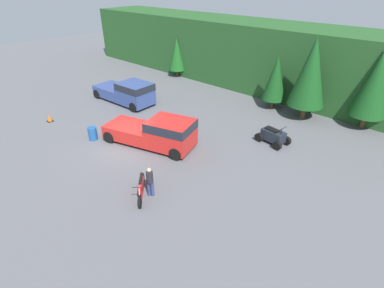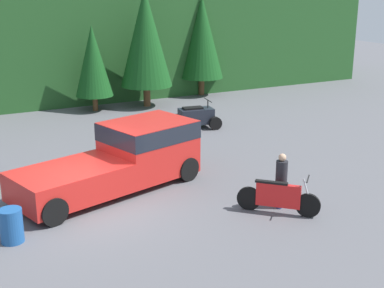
{
  "view_description": "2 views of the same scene",
  "coord_description": "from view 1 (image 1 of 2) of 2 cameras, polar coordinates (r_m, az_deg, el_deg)",
  "views": [
    {
      "loc": [
        14.47,
        -9.73,
        9.64
      ],
      "look_at": [
        4.17,
        1.6,
        0.95
      ],
      "focal_mm": 28.0,
      "sensor_mm": 36.0,
      "label": 1
    },
    {
      "loc": [
        -3.7,
        -14.04,
        6.28
      ],
      "look_at": [
        4.17,
        1.6,
        0.95
      ],
      "focal_mm": 50.0,
      "sensor_mm": 36.0,
      "label": 2
    }
  ],
  "objects": [
    {
      "name": "ground_plane",
      "position": [
        19.92,
        -12.06,
        -0.07
      ],
      "size": [
        80.0,
        80.0,
        0.0
      ],
      "primitive_type": "plane",
      "color": "#5B5B60"
    },
    {
      "name": "hillside_backdrop",
      "position": [
        30.27,
        13.11,
        16.07
      ],
      "size": [
        44.0,
        6.0,
        5.89
      ],
      "color": "#235123",
      "rests_on": "ground_plane"
    },
    {
      "name": "tree_left",
      "position": [
        32.81,
        -2.89,
        16.73
      ],
      "size": [
        1.77,
        1.77,
        4.02
      ],
      "color": "brown",
      "rests_on": "ground_plane"
    },
    {
      "name": "tree_mid_left",
      "position": [
        25.07,
        15.66,
        11.98
      ],
      "size": [
        1.88,
        1.88,
        4.27
      ],
      "color": "brown",
      "rests_on": "ground_plane"
    },
    {
      "name": "tree_mid_right",
      "position": [
        23.54,
        21.69,
        12.58
      ],
      "size": [
        2.66,
        2.66,
        6.06
      ],
      "color": "brown",
      "rests_on": "ground_plane"
    },
    {
      "name": "tree_right",
      "position": [
        23.85,
        31.49,
        9.82
      ],
      "size": [
        2.46,
        2.46,
        5.58
      ],
      "color": "brown",
      "rests_on": "ground_plane"
    },
    {
      "name": "pickup_truck_red",
      "position": [
        18.95,
        -6.54,
        2.34
      ],
      "size": [
        6.31,
        3.78,
        1.96
      ],
      "rotation": [
        0.0,
        0.0,
        0.29
      ],
      "color": "red",
      "rests_on": "ground_plane"
    },
    {
      "name": "pickup_truck_second",
      "position": [
        26.17,
        -12.11,
        9.7
      ],
      "size": [
        5.97,
        2.54,
        1.96
      ],
      "rotation": [
        0.0,
        0.0,
        0.05
      ],
      "color": "#334784",
      "rests_on": "ground_plane"
    },
    {
      "name": "dirt_bike",
      "position": [
        15.11,
        -9.63,
        -8.24
      ],
      "size": [
        1.76,
        1.72,
        1.15
      ],
      "rotation": [
        0.0,
        0.0,
        -0.77
      ],
      "color": "black",
      "rests_on": "ground_plane"
    },
    {
      "name": "quad_atv",
      "position": [
        20.12,
        15.17,
        1.44
      ],
      "size": [
        2.18,
        1.51,
        1.26
      ],
      "rotation": [
        0.0,
        0.0,
        -0.15
      ],
      "color": "black",
      "rests_on": "ground_plane"
    },
    {
      "name": "rider_person",
      "position": [
        14.82,
        -8.02,
        -6.96
      ],
      "size": [
        0.47,
        0.47,
        1.63
      ],
      "rotation": [
        0.0,
        0.0,
        -0.94
      ],
      "color": "navy",
      "rests_on": "ground_plane"
    },
    {
      "name": "traffic_cone",
      "position": [
        24.92,
        -25.5,
        4.45
      ],
      "size": [
        0.42,
        0.42,
        0.55
      ],
      "color": "black",
      "rests_on": "ground_plane"
    },
    {
      "name": "steel_barrel",
      "position": [
        20.94,
        -18.39,
        1.9
      ],
      "size": [
        0.58,
        0.58,
        0.88
      ],
      "color": "#1E5193",
      "rests_on": "ground_plane"
    }
  ]
}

